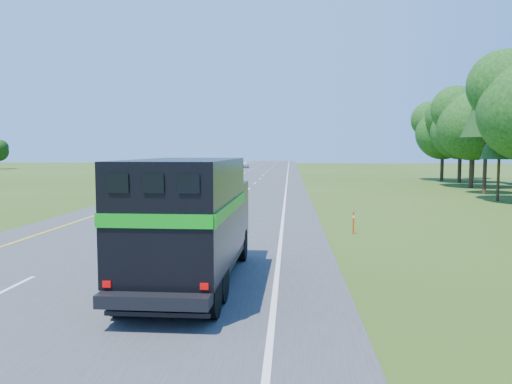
# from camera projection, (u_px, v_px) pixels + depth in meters

# --- Properties ---
(road) EXTENTS (15.00, 260.00, 0.04)m
(road) POSITION_uv_depth(u_px,v_px,m) (234.00, 187.00, 52.20)
(road) COLOR #38383A
(road) RESTS_ON ground
(lane_markings) EXTENTS (11.15, 260.00, 0.01)m
(lane_markings) POSITION_uv_depth(u_px,v_px,m) (234.00, 187.00, 52.20)
(lane_markings) COLOR yellow
(lane_markings) RESTS_ON road
(horse_truck) EXTENTS (2.67, 8.10, 3.57)m
(horse_truck) POSITION_uv_depth(u_px,v_px,m) (191.00, 218.00, 13.98)
(horse_truck) COLOR black
(horse_truck) RESTS_ON road
(white_suv) EXTENTS (2.99, 6.16, 1.69)m
(white_suv) POSITION_uv_depth(u_px,v_px,m) (203.00, 176.00, 56.49)
(white_suv) COLOR white
(white_suv) RESTS_ON road
(far_car) EXTENTS (1.88, 4.49, 1.52)m
(far_car) POSITION_uv_depth(u_px,v_px,m) (244.00, 164.00, 108.44)
(far_car) COLOR silver
(far_car) RESTS_ON road
(delineator) EXTENTS (0.09, 0.05, 1.04)m
(delineator) POSITION_uv_depth(u_px,v_px,m) (353.00, 222.00, 22.89)
(delineator) COLOR red
(delineator) RESTS_ON ground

